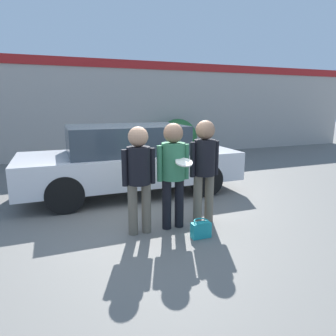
{
  "coord_description": "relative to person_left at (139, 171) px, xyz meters",
  "views": [
    {
      "loc": [
        -1.43,
        -4.64,
        2.03
      ],
      "look_at": [
        0.31,
        -0.09,
        0.97
      ],
      "focal_mm": 32.0,
      "sensor_mm": 36.0,
      "label": 1
    }
  ],
  "objects": [
    {
      "name": "person_middle_with_frisbee",
      "position": [
        0.57,
        0.01,
        0.03
      ],
      "size": [
        0.54,
        0.58,
        1.72
      ],
      "color": "black",
      "rests_on": "ground"
    },
    {
      "name": "ground_plane",
      "position": [
        0.26,
        0.33,
        -1.01
      ],
      "size": [
        56.0,
        56.0,
        0.0
      ],
      "primitive_type": "plane",
      "color": "#66635E"
    },
    {
      "name": "person_left",
      "position": [
        0.0,
        0.0,
        0.0
      ],
      "size": [
        0.52,
        0.35,
        1.69
      ],
      "color": "#665B4C",
      "rests_on": "ground"
    },
    {
      "name": "handbag",
      "position": [
        0.83,
        -0.5,
        -0.87
      ],
      "size": [
        0.3,
        0.23,
        0.28
      ],
      "color": "teal",
      "rests_on": "ground"
    },
    {
      "name": "parked_car_near",
      "position": [
        0.4,
        2.21,
        -0.22
      ],
      "size": [
        4.8,
        1.93,
        1.54
      ],
      "color": "silver",
      "rests_on": "ground"
    },
    {
      "name": "shrub",
      "position": [
        3.23,
        6.12,
        -0.28
      ],
      "size": [
        1.45,
        1.45,
        1.45
      ],
      "color": "#2D6B33",
      "rests_on": "ground"
    },
    {
      "name": "storefront_building",
      "position": [
        0.26,
        7.03,
        0.81
      ],
      "size": [
        24.0,
        0.22,
        3.57
      ],
      "color": "#B2A89E",
      "rests_on": "ground"
    },
    {
      "name": "person_right",
      "position": [
        1.14,
        0.03,
        0.05
      ],
      "size": [
        0.52,
        0.35,
        1.75
      ],
      "color": "#665B4C",
      "rests_on": "ground"
    }
  ]
}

